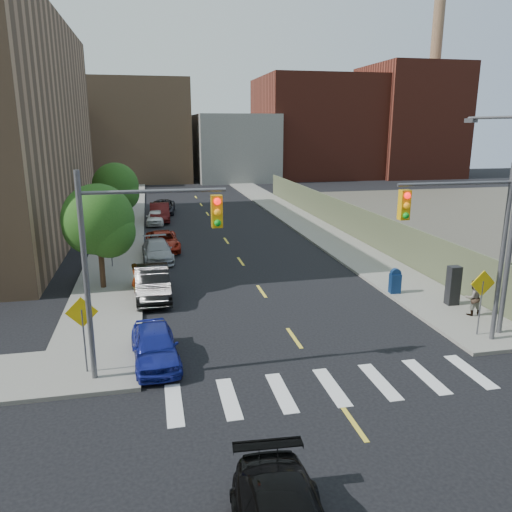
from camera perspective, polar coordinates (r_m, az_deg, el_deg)
name	(u,v)px	position (r m, az deg, el deg)	size (l,w,h in m)	color
ground	(384,467)	(13.94, 14.42, -22.28)	(160.00, 160.00, 0.00)	black
sidewalk_nw	(127,210)	(52.05, -14.56, 5.10)	(3.50, 73.00, 0.15)	gray
sidewalk_ne	(276,205)	(53.63, 2.29, 5.83)	(3.50, 73.00, 0.15)	gray
fence_north	(339,215)	(41.31, 9.44, 4.65)	(0.12, 44.00, 2.50)	#6F704F
bg_bldg_west	(31,142)	(81.59, -24.34, 11.78)	(14.00, 18.00, 12.00)	#592319
bg_bldg_midwest	(142,131)	(81.85, -12.85, 13.74)	(14.00, 16.00, 15.00)	#8C6B4C
bg_bldg_center	(233,147)	(81.03, -2.59, 12.30)	(12.00, 16.00, 10.00)	gray
bg_bldg_east	(314,128)	(86.31, 6.66, 14.36)	(18.00, 18.00, 16.00)	#592319
bg_bldg_fareast	(408,122)	(90.87, 17.02, 14.48)	(14.00, 16.00, 18.00)	#592319
smokestack	(433,91)	(93.02, 19.53, 17.37)	(1.80, 1.80, 28.00)	#8C6B4C
signal_nw	(133,248)	(16.29, -13.83, 0.92)	(4.59, 0.30, 7.00)	#59595E
signal_ne	(469,232)	(19.86, 23.19, 2.58)	(4.59, 0.30, 7.00)	#59595E
streetlight_ne	(508,207)	(21.78, 26.83, 5.01)	(0.25, 3.70, 9.00)	#59595E
warn_sign_nw	(83,321)	(17.67, -19.21, -7.02)	(1.06, 0.06, 2.83)	#59595E
warn_sign_ne	(482,291)	(21.56, 24.42, -3.64)	(1.06, 0.06, 2.83)	#59595E
warn_sign_midwest	(110,236)	(30.59, -16.32, 2.20)	(1.06, 0.06, 2.83)	#59595E
tree_west_near	(99,224)	(26.46, -17.55, 3.51)	(3.66, 3.64, 5.52)	#332114
tree_west_far	(116,189)	(41.25, -15.74, 7.42)	(3.66, 3.64, 5.52)	#332114
parked_car_blue	(155,345)	(18.48, -11.50, -9.97)	(1.58, 3.92, 1.34)	navy
parked_car_black	(152,283)	(25.18, -11.77, -3.00)	(1.64, 4.70, 1.55)	black
parked_car_red	(163,241)	(34.68, -10.63, 1.67)	(2.13, 4.63, 1.29)	#9B200F
parked_car_silver	(157,251)	(32.14, -11.21, 0.62)	(1.80, 4.43, 1.28)	#929599
parked_car_white	(155,217)	(44.19, -11.43, 4.38)	(1.48, 3.68, 1.26)	white
parked_car_maroon	(160,212)	(45.64, -10.96, 4.94)	(1.68, 4.82, 1.59)	#440E0D
parked_car_grey	(163,207)	(49.59, -10.58, 5.55)	(2.18, 4.72, 1.31)	black
mailbox	(395,281)	(25.89, 15.61, -2.78)	(0.55, 0.43, 1.27)	navy
payphone	(453,285)	(25.02, 21.61, -3.15)	(0.55, 0.45, 1.85)	black
pedestrian_west	(136,279)	(25.45, -13.60, -2.53)	(0.58, 0.38, 1.58)	gray
pedestrian_east	(473,298)	(24.02, 23.54, -4.37)	(0.78, 0.61, 1.60)	gray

